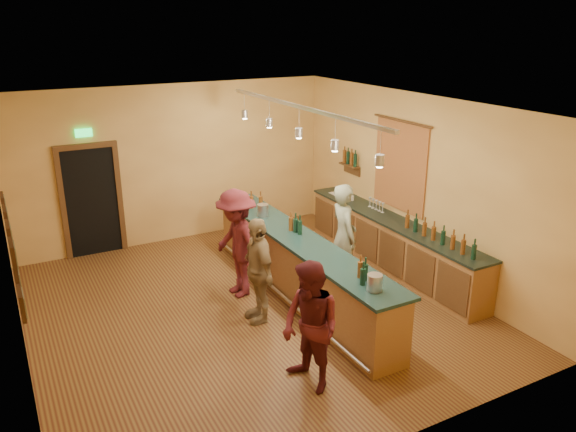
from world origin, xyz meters
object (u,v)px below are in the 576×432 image
customer_b (258,270)px  bartender (344,236)px  back_counter (392,243)px  tasting_bar (298,262)px  bar_stool (269,221)px  customer_a (311,327)px  customer_c (237,243)px

customer_b → bartender: bearing=105.9°
back_counter → tasting_bar: size_ratio=0.89×
bartender → customer_b: bartender is taller
bar_stool → customer_a: bearing=-110.2°
customer_c → tasting_bar: bearing=53.6°
back_counter → customer_a: size_ratio=2.72×
bar_stool → customer_b: bearing=-119.5°
customer_a → customer_c: bearing=166.0°
bartender → bar_stool: size_ratio=2.68×
back_counter → customer_b: bearing=-169.5°
customer_c → bar_stool: 2.20m
bartender → customer_b: size_ratio=1.11×
back_counter → customer_a: 3.95m
customer_a → customer_b: bearing=165.5°
customer_c → customer_b: bearing=-6.9°
customer_b → customer_a: bearing=-0.4°
tasting_bar → customer_a: bearing=-115.8°
bartender → customer_b: 1.81m
bartender → bar_stool: bartender is taller
bartender → customer_a: bearing=148.5°
back_counter → customer_c: size_ratio=2.49×
tasting_bar → customer_c: (-0.84, 0.54, 0.31)m
back_counter → bartender: size_ratio=2.49×
customer_a → tasting_bar: bearing=144.8°
tasting_bar → customer_c: bearing=147.2°
tasting_bar → customer_c: customer_c is taller
tasting_bar → bartender: 0.92m
tasting_bar → bar_stool: tasting_bar is taller
bartender → customer_c: (-1.71, 0.56, -0.00)m
back_counter → tasting_bar: bearing=-175.0°
bartender → customer_a: 2.91m
back_counter → customer_b: (-2.98, -0.55, 0.34)m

